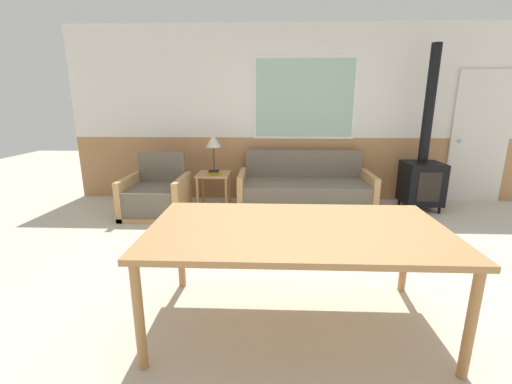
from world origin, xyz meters
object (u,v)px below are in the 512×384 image
at_px(couch, 304,192).
at_px(wood_stove, 423,171).
at_px(side_table, 214,179).
at_px(table_lamp, 213,142).
at_px(armchair, 157,197).
at_px(dining_table, 297,235).

xyz_separation_m(couch, wood_stove, (1.71, 0.01, 0.33)).
height_order(side_table, table_lamp, table_lamp).
distance_m(couch, armchair, 2.16).
distance_m(side_table, wood_stove, 3.09).
xyz_separation_m(armchair, table_lamp, (0.76, 0.48, 0.73)).
height_order(couch, dining_table, couch).
height_order(couch, side_table, couch).
bearing_deg(side_table, table_lamp, 91.28).
bearing_deg(table_lamp, armchair, -147.55).
height_order(couch, table_lamp, table_lamp).
height_order(armchair, table_lamp, table_lamp).
bearing_deg(side_table, wood_stove, -0.12).
xyz_separation_m(couch, side_table, (-1.37, 0.02, 0.17)).
bearing_deg(couch, armchair, -169.90).
bearing_deg(wood_stove, side_table, 179.88).
bearing_deg(couch, side_table, 179.30).
relative_size(couch, side_table, 3.78).
bearing_deg(table_lamp, side_table, -88.72).
bearing_deg(dining_table, couch, 83.15).
height_order(couch, armchair, armchair).
relative_size(armchair, wood_stove, 0.36).
height_order(side_table, wood_stove, wood_stove).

